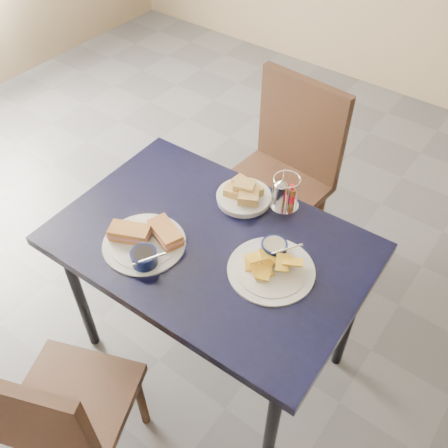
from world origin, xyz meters
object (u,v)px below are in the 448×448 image
Objects in this scene: chair_far at (283,165)px; plantain_plate at (272,263)px; dining_table at (211,254)px; chair_near at (51,409)px; condiment_caddy at (284,194)px; bread_basket at (244,194)px; sandwich_plate at (146,241)px.

plantain_plate is (0.37, -0.70, 0.22)m from chair_far.
chair_near is (-0.12, -0.70, -0.20)m from dining_table.
chair_near is 6.14× the size of condiment_caddy.
chair_far is at bearing 102.37° from bread_basket.
bread_basket is at bearing 96.36° from dining_table.
condiment_caddy is (0.11, 0.31, 0.13)m from dining_table.
chair_far reaches higher than chair_near.
sandwich_plate is (-0.17, -0.15, 0.10)m from dining_table.
dining_table is at bearing 80.44° from chair_near.
bread_basket is (0.11, -0.49, 0.23)m from chair_far.
bread_basket is (0.09, 0.95, 0.30)m from chair_near.
bread_basket is (-0.26, 0.21, 0.01)m from plantain_plate.
bread_basket is 1.51× the size of condiment_caddy.
sandwich_plate is at bearing -120.51° from condiment_caddy.
chair_near is at bearing -99.56° from dining_table.
dining_table is 0.74m from chair_near.
sandwich_plate reaches higher than bread_basket.
dining_table is 1.17× the size of chair_far.
sandwich_plate is (-0.03, -0.89, 0.22)m from chair_far.
chair_near is 4.05× the size of bread_basket.
plantain_plate is (0.40, 0.18, -0.01)m from sandwich_plate.
chair_far is 0.82m from plantain_plate.
condiment_caddy reaches higher than sandwich_plate.
bread_basket is (-0.03, 0.24, 0.10)m from dining_table.
dining_table is 5.43× the size of bread_basket.
chair_far reaches higher than condiment_caddy.
bread_basket is at bearing 141.26° from plantain_plate.
chair_far is at bearing 88.01° from sandwich_plate.
chair_far reaches higher than sandwich_plate.
dining_table is 8.23× the size of condiment_caddy.
bread_basket is at bearing 84.50° from chair_near.
chair_far is (-0.13, 0.73, -0.13)m from dining_table.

